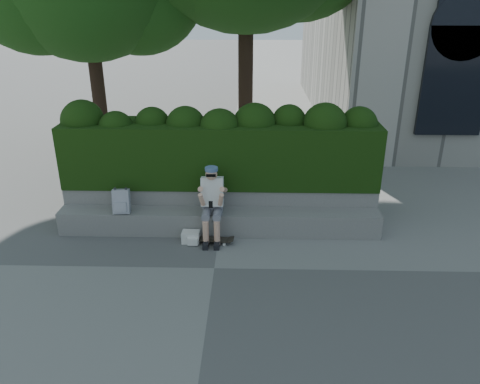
{
  "coord_description": "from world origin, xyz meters",
  "views": [
    {
      "loc": [
        0.6,
        -6.6,
        4.21
      ],
      "look_at": [
        0.4,
        1.0,
        0.95
      ],
      "focal_mm": 35.0,
      "sensor_mm": 36.0,
      "label": 1
    }
  ],
  "objects_px": {
    "person": "(212,200)",
    "skateboard": "(210,239)",
    "backpack_ground": "(191,237)",
    "backpack_plaid": "(121,201)"
  },
  "relations": [
    {
      "from": "person",
      "to": "skateboard",
      "type": "distance_m",
      "value": 0.72
    },
    {
      "from": "skateboard",
      "to": "backpack_ground",
      "type": "height_order",
      "value": "backpack_ground"
    },
    {
      "from": "person",
      "to": "skateboard",
      "type": "height_order",
      "value": "person"
    },
    {
      "from": "person",
      "to": "backpack_plaid",
      "type": "bearing_deg",
      "value": 177.22
    },
    {
      "from": "backpack_plaid",
      "to": "backpack_ground",
      "type": "height_order",
      "value": "backpack_plaid"
    },
    {
      "from": "skateboard",
      "to": "backpack_plaid",
      "type": "bearing_deg",
      "value": 175.03
    },
    {
      "from": "skateboard",
      "to": "backpack_plaid",
      "type": "height_order",
      "value": "backpack_plaid"
    },
    {
      "from": "person",
      "to": "skateboard",
      "type": "bearing_deg",
      "value": -99.18
    },
    {
      "from": "backpack_plaid",
      "to": "skateboard",
      "type": "bearing_deg",
      "value": -13.93
    },
    {
      "from": "backpack_ground",
      "to": "person",
      "type": "bearing_deg",
      "value": 27.12
    }
  ]
}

